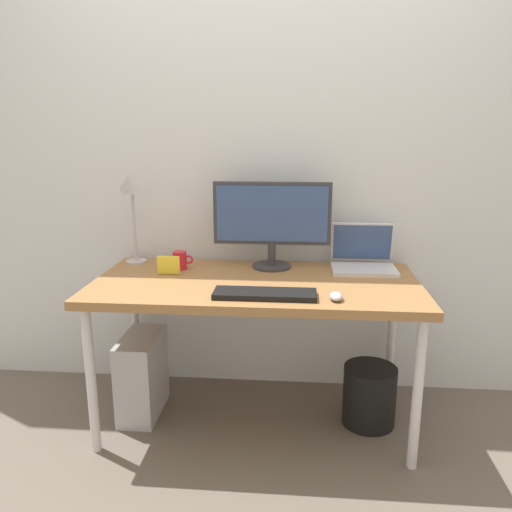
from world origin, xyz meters
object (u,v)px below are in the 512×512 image
Objects in this scene: desk at (256,292)px; keyboard at (265,294)px; coffee_mug at (180,260)px; monitor at (272,219)px; laptop at (363,258)px; wastebasket at (369,395)px; mouse at (336,296)px; photo_frame at (169,265)px; computer_tower at (142,375)px; desk_lamp at (130,197)px.

keyboard is (0.06, -0.23, 0.07)m from desk.
monitor is at bearing 8.30° from coffee_mug.
keyboard is (-0.47, -0.49, -0.05)m from laptop.
coffee_mug is at bearing 171.05° from wastebasket.
mouse reaches higher than desk.
wastebasket is (0.03, -0.24, -0.64)m from laptop.
keyboard is at bearing -75.98° from desk.
computer_tower is (-0.15, -0.05, -0.57)m from photo_frame.
photo_frame reaches higher than wastebasket.
photo_frame is (-0.03, -0.11, 0.00)m from coffee_mug.
laptop is 0.54m from mouse.
desk is 2.58× the size of monitor.
mouse is at bearing -25.76° from desk_lamp.
desk_lamp is 1.14× the size of keyboard.
desk_lamp reaches higher than keyboard.
laptop reaches higher than coffee_mug.
mouse is (0.30, -0.49, -0.24)m from monitor.
mouse is at bearing -126.69° from wastebasket.
mouse is at bearing -21.96° from photo_frame.
desk_lamp is (-1.20, -0.01, 0.30)m from laptop.
keyboard is at bearing -153.23° from wastebasket.
photo_frame is 0.26× the size of computer_tower.
monitor is at bearing 19.25° from photo_frame.
mouse reaches higher than keyboard.
monitor is at bearing 89.74° from keyboard.
desk_lamp is 4.77× the size of coffee_mug.
desk is at bearing -154.10° from laptop.
mouse is 0.87m from coffee_mug.
laptop is 0.73× the size of keyboard.
monitor is 1.00m from wastebasket.
wastebasket is at bearing -81.60° from laptop.
monitor reaches higher than computer_tower.
coffee_mug reaches higher than keyboard.
computer_tower is 1.15m from wastebasket.
wastebasket is (0.50, 0.25, -0.60)m from keyboard.
coffee_mug is at bearing -14.63° from desk_lamp.
photo_frame is (-0.96, -0.19, -0.01)m from laptop.
laptop is at bearing 46.20° from keyboard.
laptop reaches higher than computer_tower.
desk_lamp is 0.92m from computer_tower.
mouse is at bearing -3.77° from keyboard.
mouse is 0.30× the size of wastebasket.
wastebasket is at bearing -8.95° from coffee_mug.
monitor is 1.35× the size of keyboard.
wastebasket is at bearing -23.67° from monitor.
desk is 0.45m from photo_frame.
desk_lamp is 1.19m from mouse.
keyboard is 0.88m from computer_tower.
laptop is 0.94m from coffee_mug.
keyboard reaches higher than wastebasket.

